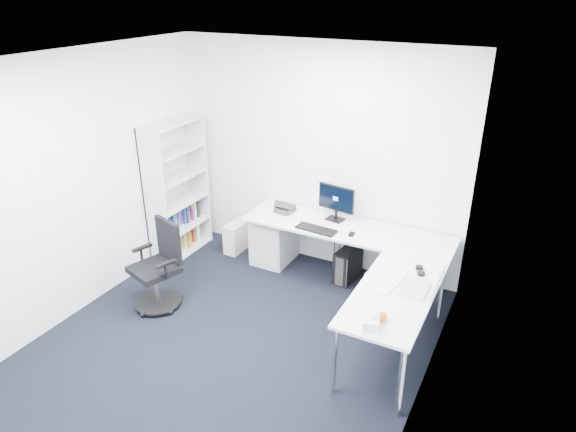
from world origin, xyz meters
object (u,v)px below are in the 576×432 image
at_px(task_chair, 154,267).
at_px(l_desk, 334,268).
at_px(monitor, 336,203).
at_px(laptop, 415,277).
at_px(bookshelf, 177,190).

bearing_deg(task_chair, l_desk, 51.48).
relative_size(task_chair, monitor, 2.10).
relative_size(task_chair, laptop, 2.72).
bearing_deg(monitor, laptop, -31.69).
relative_size(monitor, laptop, 1.29).
bearing_deg(task_chair, monitor, 65.21).
bearing_deg(laptop, task_chair, -169.75).
distance_m(task_chair, monitor, 2.16).
relative_size(bookshelf, laptop, 4.91).
bearing_deg(bookshelf, laptop, -11.07).
height_order(task_chair, monitor, monitor).
bearing_deg(monitor, task_chair, -123.94).
xyz_separation_m(l_desk, laptop, (1.01, -0.57, 0.48)).
xyz_separation_m(l_desk, bookshelf, (-2.17, 0.05, 0.52)).
distance_m(l_desk, bookshelf, 2.24).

